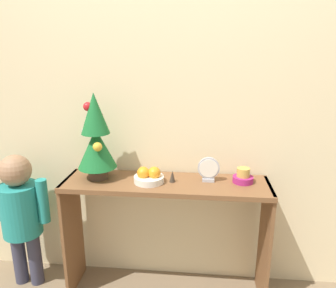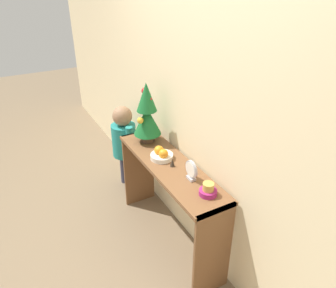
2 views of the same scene
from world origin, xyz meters
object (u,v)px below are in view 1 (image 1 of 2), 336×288
Objects in this scene: singing_bowl at (243,177)px; figurine at (172,176)px; fruit_bowl at (149,177)px; child_figure at (20,209)px; desk_clock at (209,170)px; mini_tree at (96,137)px.

singing_bowl is 1.74× the size of figurine.
fruit_bowl is at bearing -174.26° from singing_bowl.
singing_bowl is 0.13× the size of child_figure.
desk_clock reaches higher than child_figure.
desk_clock is at bearing 8.27° from figurine.
singing_bowl is 0.43m from figurine.
figurine is 0.08× the size of child_figure.
mini_tree reaches higher than child_figure.
mini_tree is 0.92m from singing_bowl.
mini_tree is 3.50× the size of desk_clock.
fruit_bowl is (0.33, -0.03, -0.23)m from mini_tree.
mini_tree is 4.33× the size of singing_bowl.
fruit_bowl reaches higher than singing_bowl.
mini_tree is 2.94× the size of fruit_bowl.
desk_clock is at bearing 2.22° from child_figure.
child_figure is at bearing -177.93° from singing_bowl.
child_figure is at bearing 179.62° from fruit_bowl.
fruit_bowl is 0.37m from desk_clock.
singing_bowl reaches higher than figurine.
child_figure is at bearing -177.78° from desk_clock.
singing_bowl is (0.57, 0.06, -0.00)m from fruit_bowl.
desk_clock is (0.69, 0.02, -0.19)m from mini_tree.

